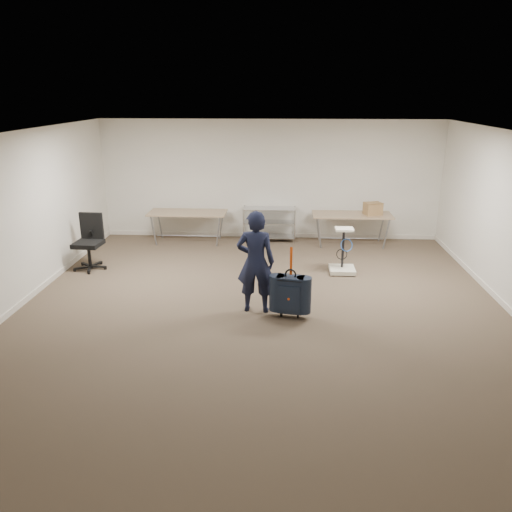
{
  "coord_description": "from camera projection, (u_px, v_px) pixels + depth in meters",
  "views": [
    {
      "loc": [
        0.33,
        -7.27,
        3.4
      ],
      "look_at": [
        -0.1,
        0.3,
        0.89
      ],
      "focal_mm": 35.0,
      "sensor_mm": 36.0,
      "label": 1
    }
  ],
  "objects": [
    {
      "name": "ground",
      "position": [
        261.0,
        314.0,
        7.98
      ],
      "size": [
        9.0,
        9.0,
        0.0
      ],
      "primitive_type": "plane",
      "color": "#483B2B",
      "rests_on": "ground"
    },
    {
      "name": "room_shell",
      "position": [
        264.0,
        281.0,
        9.27
      ],
      "size": [
        8.0,
        9.0,
        9.0
      ],
      "color": "white",
      "rests_on": "ground"
    },
    {
      "name": "folding_table_left",
      "position": [
        188.0,
        214.0,
        11.61
      ],
      "size": [
        1.8,
        0.75,
        0.73
      ],
      "color": "#937A5A",
      "rests_on": "ground"
    },
    {
      "name": "folding_table_right",
      "position": [
        352.0,
        216.0,
        11.41
      ],
      "size": [
        1.8,
        0.75,
        0.73
      ],
      "color": "#937A5A",
      "rests_on": "ground"
    },
    {
      "name": "wire_shelf",
      "position": [
        269.0,
        222.0,
        11.82
      ],
      "size": [
        1.22,
        0.47,
        0.8
      ],
      "color": "#B8BABF",
      "rests_on": "ground"
    },
    {
      "name": "person",
      "position": [
        256.0,
        262.0,
        7.87
      ],
      "size": [
        0.63,
        0.43,
        1.67
      ],
      "primitive_type": "imported",
      "rotation": [
        0.0,
        0.0,
        3.09
      ],
      "color": "black",
      "rests_on": "ground"
    },
    {
      "name": "suitcase",
      "position": [
        290.0,
        294.0,
        7.76
      ],
      "size": [
        0.46,
        0.31,
        1.16
      ],
      "color": "black",
      "rests_on": "ground"
    },
    {
      "name": "office_chair",
      "position": [
        90.0,
        252.0,
        9.98
      ],
      "size": [
        0.67,
        0.67,
        1.1
      ],
      "color": "black",
      "rests_on": "ground"
    },
    {
      "name": "equipment_cart",
      "position": [
        343.0,
        261.0,
        9.76
      ],
      "size": [
        0.49,
        0.49,
        0.9
      ],
      "color": "beige",
      "rests_on": "ground"
    },
    {
      "name": "cardboard_box",
      "position": [
        373.0,
        209.0,
        11.3
      ],
      "size": [
        0.44,
        0.38,
        0.28
      ],
      "primitive_type": "cube",
      "rotation": [
        0.0,
        0.0,
        0.31
      ],
      "color": "#936644",
      "rests_on": "folding_table_right"
    }
  ]
}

